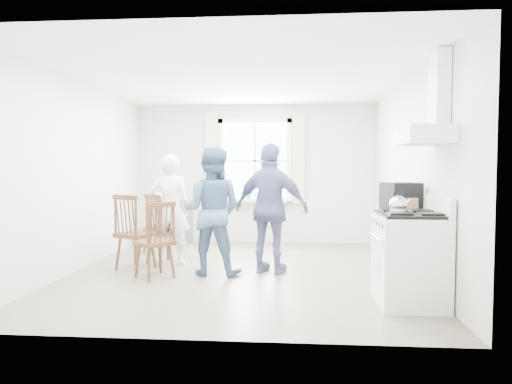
{
  "coord_description": "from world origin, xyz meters",
  "views": [
    {
      "loc": [
        0.69,
        -6.12,
        1.41
      ],
      "look_at": [
        0.2,
        0.2,
        1.08
      ],
      "focal_mm": 32.0,
      "sensor_mm": 36.0,
      "label": 1
    }
  ],
  "objects_px": {
    "low_cabinet": "(401,249)",
    "windsor_chair_b": "(129,224)",
    "stereo_stack": "(401,197)",
    "person_mid": "(212,211)",
    "windsor_chair_c": "(159,232)",
    "gas_stove": "(410,258)",
    "person_left": "(170,209)",
    "person_right": "(271,208)",
    "windsor_chair_a": "(158,221)"
  },
  "relations": [
    {
      "from": "low_cabinet",
      "to": "person_left",
      "type": "distance_m",
      "value": 3.27
    },
    {
      "from": "low_cabinet",
      "to": "person_left",
      "type": "bearing_deg",
      "value": 160.7
    },
    {
      "from": "windsor_chair_a",
      "to": "gas_stove",
      "type": "bearing_deg",
      "value": -35.89
    },
    {
      "from": "person_mid",
      "to": "person_right",
      "type": "height_order",
      "value": "person_right"
    },
    {
      "from": "person_mid",
      "to": "person_left",
      "type": "bearing_deg",
      "value": -33.03
    },
    {
      "from": "windsor_chair_b",
      "to": "windsor_chair_a",
      "type": "bearing_deg",
      "value": 86.85
    },
    {
      "from": "gas_stove",
      "to": "person_right",
      "type": "height_order",
      "value": "person_right"
    },
    {
      "from": "gas_stove",
      "to": "person_mid",
      "type": "relative_size",
      "value": 0.66
    },
    {
      "from": "stereo_stack",
      "to": "person_right",
      "type": "bearing_deg",
      "value": 158.37
    },
    {
      "from": "stereo_stack",
      "to": "person_right",
      "type": "relative_size",
      "value": 0.27
    },
    {
      "from": "windsor_chair_b",
      "to": "low_cabinet",
      "type": "bearing_deg",
      "value": -9.66
    },
    {
      "from": "windsor_chair_c",
      "to": "person_mid",
      "type": "relative_size",
      "value": 0.59
    },
    {
      "from": "low_cabinet",
      "to": "windsor_chair_b",
      "type": "xyz_separation_m",
      "value": [
        -3.51,
        0.6,
        0.19
      ]
    },
    {
      "from": "windsor_chair_c",
      "to": "person_right",
      "type": "xyz_separation_m",
      "value": [
        1.4,
        0.45,
        0.27
      ]
    },
    {
      "from": "low_cabinet",
      "to": "windsor_chair_a",
      "type": "xyz_separation_m",
      "value": [
        -3.45,
        1.74,
        0.1
      ]
    },
    {
      "from": "stereo_stack",
      "to": "windsor_chair_b",
      "type": "relative_size",
      "value": 0.45
    },
    {
      "from": "person_left",
      "to": "person_mid",
      "type": "relative_size",
      "value": 0.96
    },
    {
      "from": "stereo_stack",
      "to": "person_right",
      "type": "xyz_separation_m",
      "value": [
        -1.55,
        0.62,
        -0.2
      ]
    },
    {
      "from": "person_right",
      "to": "stereo_stack",
      "type": "bearing_deg",
      "value": 177.74
    },
    {
      "from": "windsor_chair_c",
      "to": "stereo_stack",
      "type": "bearing_deg",
      "value": -3.16
    },
    {
      "from": "person_left",
      "to": "low_cabinet",
      "type": "bearing_deg",
      "value": 158.11
    },
    {
      "from": "person_right",
      "to": "person_mid",
      "type": "bearing_deg",
      "value": 28.1
    },
    {
      "from": "low_cabinet",
      "to": "windsor_chair_c",
      "type": "height_order",
      "value": "windsor_chair_c"
    },
    {
      "from": "low_cabinet",
      "to": "windsor_chair_c",
      "type": "bearing_deg",
      "value": 177.18
    },
    {
      "from": "windsor_chair_a",
      "to": "person_left",
      "type": "distance_m",
      "value": 0.81
    },
    {
      "from": "stereo_stack",
      "to": "windsor_chair_b",
      "type": "distance_m",
      "value": 3.58
    },
    {
      "from": "low_cabinet",
      "to": "person_mid",
      "type": "xyz_separation_m",
      "value": [
        -2.34,
        0.48,
        0.4
      ]
    },
    {
      "from": "stereo_stack",
      "to": "person_left",
      "type": "height_order",
      "value": "person_left"
    },
    {
      "from": "low_cabinet",
      "to": "person_left",
      "type": "relative_size",
      "value": 0.56
    },
    {
      "from": "low_cabinet",
      "to": "stereo_stack",
      "type": "relative_size",
      "value": 1.91
    },
    {
      "from": "person_left",
      "to": "person_mid",
      "type": "bearing_deg",
      "value": 137.99
    },
    {
      "from": "low_cabinet",
      "to": "gas_stove",
      "type": "bearing_deg",
      "value": -95.68
    },
    {
      "from": "stereo_stack",
      "to": "person_mid",
      "type": "bearing_deg",
      "value": 168.0
    },
    {
      "from": "stereo_stack",
      "to": "person_mid",
      "type": "distance_m",
      "value": 2.39
    },
    {
      "from": "windsor_chair_c",
      "to": "person_right",
      "type": "distance_m",
      "value": 1.5
    },
    {
      "from": "low_cabinet",
      "to": "windsor_chair_b",
      "type": "distance_m",
      "value": 3.56
    },
    {
      "from": "windsor_chair_b",
      "to": "person_mid",
      "type": "bearing_deg",
      "value": -5.79
    },
    {
      "from": "gas_stove",
      "to": "windsor_chair_c",
      "type": "relative_size",
      "value": 1.13
    },
    {
      "from": "low_cabinet",
      "to": "windsor_chair_b",
      "type": "height_order",
      "value": "windsor_chair_b"
    },
    {
      "from": "low_cabinet",
      "to": "windsor_chair_a",
      "type": "bearing_deg",
      "value": 153.17
    },
    {
      "from": "windsor_chair_c",
      "to": "person_left",
      "type": "bearing_deg",
      "value": 96.22
    },
    {
      "from": "person_left",
      "to": "windsor_chair_a",
      "type": "bearing_deg",
      "value": -63.07
    },
    {
      "from": "stereo_stack",
      "to": "windsor_chair_b",
      "type": "height_order",
      "value": "stereo_stack"
    },
    {
      "from": "gas_stove",
      "to": "person_left",
      "type": "bearing_deg",
      "value": 149.38
    },
    {
      "from": "person_left",
      "to": "windsor_chair_c",
      "type": "bearing_deg",
      "value": 93.63
    },
    {
      "from": "windsor_chair_a",
      "to": "windsor_chair_b",
      "type": "distance_m",
      "value": 1.15
    },
    {
      "from": "person_left",
      "to": "person_right",
      "type": "xyz_separation_m",
      "value": [
        1.5,
        -0.48,
        0.06
      ]
    },
    {
      "from": "person_mid",
      "to": "windsor_chair_a",
      "type": "bearing_deg",
      "value": -42.51
    },
    {
      "from": "low_cabinet",
      "to": "person_right",
      "type": "relative_size",
      "value": 0.52
    },
    {
      "from": "gas_stove",
      "to": "stereo_stack",
      "type": "height_order",
      "value": "stereo_stack"
    }
  ]
}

